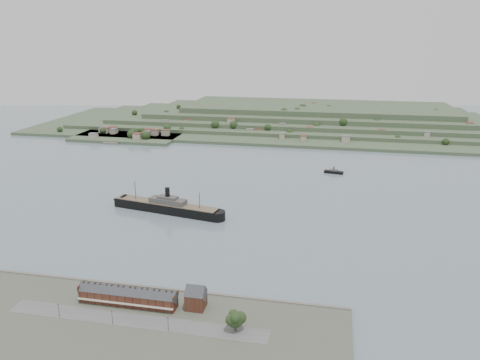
% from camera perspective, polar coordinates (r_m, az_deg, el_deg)
% --- Properties ---
extents(ground, '(1400.00, 1400.00, 0.00)m').
position_cam_1_polar(ground, '(413.44, -2.47, -3.04)').
color(ground, slate).
rests_on(ground, ground).
extents(near_shore, '(220.00, 80.00, 2.60)m').
position_cam_1_polar(near_shore, '(255.06, -13.10, -17.12)').
color(near_shore, '#4C5142').
rests_on(near_shore, ground).
extents(terrace_row, '(55.60, 9.80, 11.07)m').
position_cam_1_polar(terrace_row, '(269.96, -13.51, -13.61)').
color(terrace_row, '#4C251B').
rests_on(terrace_row, ground).
extents(gabled_building, '(10.40, 10.18, 14.09)m').
position_cam_1_polar(gabled_building, '(260.24, -5.40, -14.08)').
color(gabled_building, '#4C251B').
rests_on(gabled_building, ground).
extents(far_peninsula, '(760.00, 309.00, 30.00)m').
position_cam_1_polar(far_peninsula, '(783.17, 6.53, 7.46)').
color(far_peninsula, '#3F5337').
rests_on(far_peninsula, ground).
extents(steamship, '(108.24, 31.80, 26.14)m').
position_cam_1_polar(steamship, '(401.47, -9.33, -3.16)').
color(steamship, black).
rests_on(steamship, ground).
extents(tugboat, '(14.73, 4.73, 6.54)m').
position_cam_1_polar(tugboat, '(386.62, -5.04, -4.31)').
color(tugboat, black).
rests_on(tugboat, ground).
extents(ferry_west, '(18.99, 11.15, 6.89)m').
position_cam_1_polar(ferry_west, '(670.61, -11.73, 4.68)').
color(ferry_west, black).
rests_on(ferry_west, ground).
extents(ferry_east, '(21.06, 9.21, 7.64)m').
position_cam_1_polar(ferry_east, '(516.31, 11.35, 1.00)').
color(ferry_east, black).
rests_on(ferry_east, ground).
extents(fig_tree, '(10.12, 8.76, 11.29)m').
position_cam_1_polar(fig_tree, '(241.02, -0.52, -16.60)').
color(fig_tree, '#422B1E').
rests_on(fig_tree, ground).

